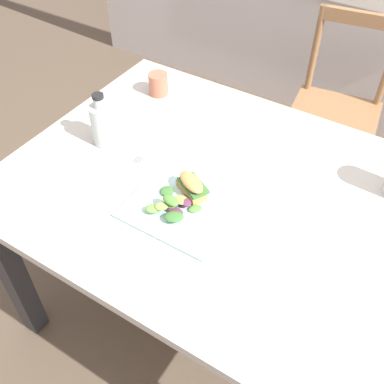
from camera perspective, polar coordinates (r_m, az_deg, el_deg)
name	(u,v)px	position (r m, az deg, el deg)	size (l,w,h in m)	color
ground_plane	(216,319)	(1.97, 2.99, -15.57)	(7.40, 7.40, 0.00)	brown
dining_table	(225,213)	(1.47, 4.11, -2.64)	(1.36, 1.00, 0.74)	#BCB7AD
chair_wooden_far	(335,110)	(2.31, 17.43, 9.67)	(0.45, 0.45, 0.87)	#8E6642
plate_lunch	(185,204)	(1.33, -0.91, -1.49)	(0.30, 0.30, 0.01)	silver
sandwich_half_front	(192,186)	(1.34, -0.04, 0.79)	(0.12, 0.10, 0.06)	tan
salad_mixed_greens	(172,205)	(1.30, -2.52, -1.61)	(0.16, 0.14, 0.05)	#602D47
napkin_folded	(124,175)	(1.44, -8.53, 2.13)	(0.09, 0.21, 0.00)	silver
fork_on_napkin	(127,171)	(1.45, -8.12, 2.63)	(0.03, 0.19, 0.00)	silver
bottle_cold_brew	(102,126)	(1.54, -11.11, 8.02)	(0.07, 0.07, 0.19)	black
cup_extra_side	(158,84)	(1.77, -4.22, 13.27)	(0.07, 0.07, 0.08)	#B2664C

